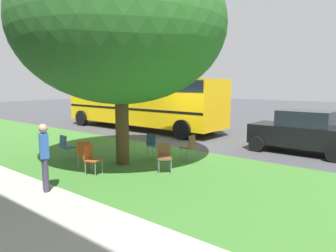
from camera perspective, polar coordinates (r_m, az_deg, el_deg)
ground at (r=13.85m, az=0.23°, el=-3.46°), size 80.00×80.00×0.00m
grass_verge at (r=11.61m, az=-9.90°, el=-5.73°), size 48.00×6.00×0.01m
street_tree at (r=10.68m, az=-8.55°, el=17.31°), size 6.73×6.73×6.97m
chair_0 at (r=11.68m, az=-17.82°, el=-3.32°), size 0.44×0.44×0.88m
chair_1 at (r=10.33m, az=-14.82°, el=-4.61°), size 0.58×0.58×0.88m
chair_2 at (r=9.63m, az=-13.55°, el=-5.45°), size 0.53×0.52×0.88m
chair_3 at (r=11.16m, az=3.89°, el=-3.46°), size 0.45×0.45×0.88m
chair_4 at (r=9.61m, az=-0.66°, el=-5.27°), size 0.59×0.59×0.88m
chair_5 at (r=11.46m, az=-2.71°, el=-3.17°), size 0.46×0.46×0.88m
parked_car at (r=13.23m, az=22.90°, el=-0.91°), size 3.70×1.92×1.65m
school_bus at (r=18.62m, az=-4.95°, el=4.82°), size 10.40×2.80×2.88m
pedestrian_0 at (r=8.43m, az=-21.26°, el=-4.80°), size 0.41×0.33×1.69m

